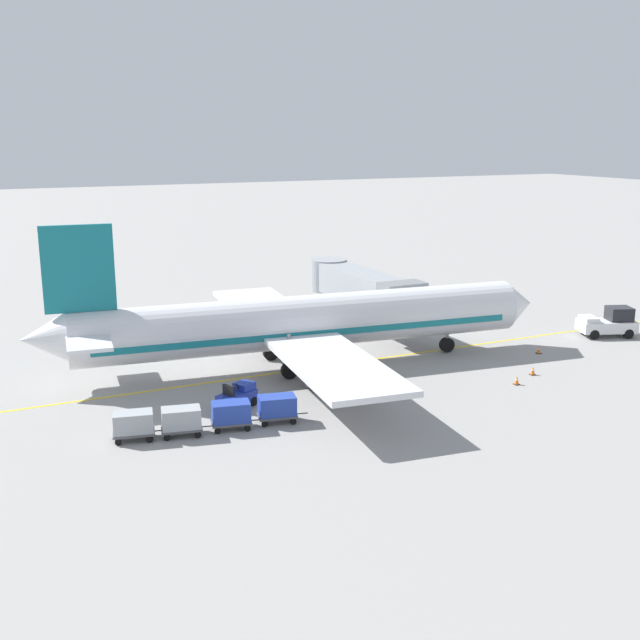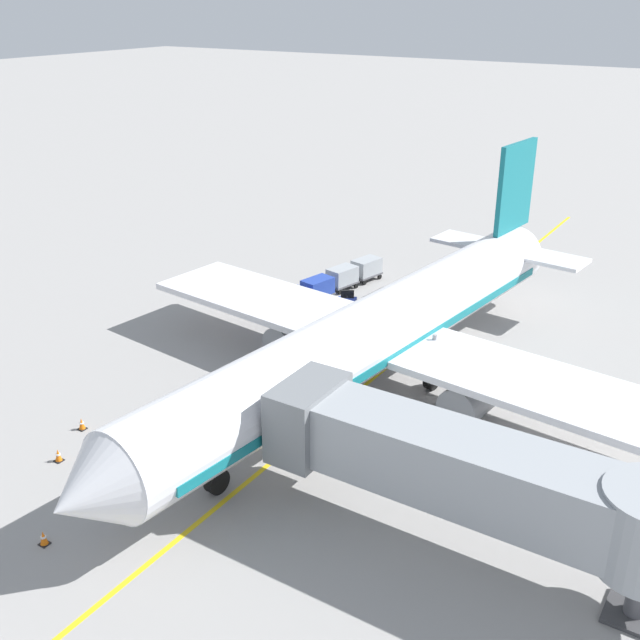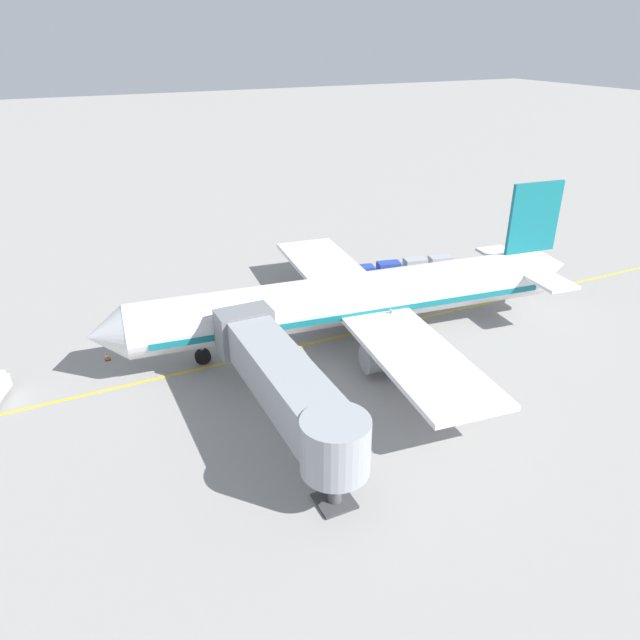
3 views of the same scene
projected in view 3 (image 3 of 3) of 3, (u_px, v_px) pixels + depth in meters
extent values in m
plane|color=gray|center=(331.00, 339.00, 44.16)|extent=(400.00, 400.00, 0.00)
cube|color=gold|center=(331.00, 339.00, 44.16)|extent=(0.24, 80.00, 0.01)
cylinder|color=silver|center=(353.00, 299.00, 42.79)|extent=(7.17, 32.21, 3.70)
cube|color=#14707A|center=(353.00, 304.00, 42.99)|extent=(6.93, 29.67, 0.44)
cone|color=silver|center=(106.00, 335.00, 37.67)|extent=(3.87, 2.78, 3.63)
cone|color=silver|center=(550.00, 266.00, 47.84)|extent=(3.43, 3.13, 3.14)
cube|color=black|center=(133.00, 322.00, 37.92)|extent=(2.88, 1.40, 0.60)
cube|color=silver|center=(365.00, 305.00, 43.37)|extent=(30.39, 8.44, 0.36)
cylinder|color=gray|center=(386.00, 356.00, 39.04)|extent=(2.34, 3.40, 2.00)
cylinder|color=gray|center=(329.00, 293.00, 48.34)|extent=(2.34, 3.40, 2.00)
cube|color=#14707A|center=(534.00, 218.00, 45.21)|extent=(0.80, 4.41, 5.50)
cube|color=silver|center=(524.00, 267.00, 46.95)|extent=(10.22, 3.68, 0.24)
cylinder|color=black|center=(203.00, 356.00, 40.67)|extent=(0.57, 1.14, 1.10)
cylinder|color=gray|center=(201.00, 337.00, 39.98)|extent=(0.24, 0.24, 2.00)
cylinder|color=black|center=(389.00, 341.00, 42.66)|extent=(0.57, 1.14, 1.10)
cylinder|color=gray|center=(391.00, 322.00, 41.97)|extent=(0.24, 0.24, 2.00)
cylinder|color=black|center=(364.00, 315.00, 46.54)|extent=(0.57, 1.14, 1.10)
cylinder|color=gray|center=(365.00, 297.00, 45.85)|extent=(0.24, 0.24, 2.00)
cube|color=#93999E|center=(280.00, 376.00, 32.83)|extent=(13.66, 2.80, 2.60)
cube|color=slate|center=(245.00, 331.00, 37.70)|extent=(2.00, 3.50, 2.99)
cylinder|color=#93999E|center=(335.00, 446.00, 27.32)|extent=(3.36, 3.36, 2.86)
cylinder|color=#4C4C51|center=(335.00, 485.00, 28.38)|extent=(0.70, 0.70, 2.19)
cube|color=#38383A|center=(334.00, 501.00, 28.83)|extent=(1.80, 1.80, 0.16)
cube|color=#1E339E|center=(393.00, 286.00, 51.62)|extent=(2.23, 2.77, 0.70)
cube|color=#1E339E|center=(390.00, 283.00, 50.87)|extent=(1.39, 1.41, 0.44)
cube|color=black|center=(397.00, 277.00, 51.82)|extent=(0.82, 0.53, 0.64)
cylinder|color=black|center=(393.00, 280.00, 51.24)|extent=(0.19, 0.27, 0.54)
cylinder|color=black|center=(393.00, 295.00, 50.86)|extent=(0.44, 0.59, 0.56)
cylinder|color=black|center=(383.00, 292.00, 51.43)|extent=(0.44, 0.59, 0.56)
cylinder|color=black|center=(403.00, 288.00, 52.12)|extent=(0.44, 0.59, 0.56)
cylinder|color=black|center=(393.00, 285.00, 52.69)|extent=(0.44, 0.59, 0.56)
cube|color=#4C4C51|center=(362.00, 278.00, 53.85)|extent=(1.73, 2.42, 0.12)
cube|color=#233D9E|center=(362.00, 272.00, 53.58)|extent=(1.64, 2.30, 1.10)
cylinder|color=#4C4C51|center=(347.00, 280.00, 53.55)|extent=(0.21, 0.70, 0.07)
cylinder|color=black|center=(355.00, 284.00, 53.30)|extent=(0.19, 0.38, 0.36)
cylinder|color=black|center=(352.00, 279.00, 54.26)|extent=(0.19, 0.38, 0.36)
cylinder|color=black|center=(373.00, 282.00, 53.65)|extent=(0.19, 0.38, 0.36)
cylinder|color=black|center=(369.00, 278.00, 54.61)|extent=(0.19, 0.38, 0.36)
cube|color=#4C4C51|center=(388.00, 274.00, 54.77)|extent=(1.73, 2.42, 0.12)
cube|color=#233D9E|center=(389.00, 268.00, 54.50)|extent=(1.64, 2.30, 1.10)
cylinder|color=#4C4C51|center=(374.00, 275.00, 54.47)|extent=(0.21, 0.70, 0.07)
cylinder|color=black|center=(382.00, 279.00, 54.22)|extent=(0.19, 0.38, 0.36)
cylinder|color=black|center=(378.00, 275.00, 55.19)|extent=(0.19, 0.38, 0.36)
cylinder|color=black|center=(399.00, 278.00, 54.57)|extent=(0.19, 0.38, 0.36)
cylinder|color=black|center=(394.00, 273.00, 55.54)|extent=(0.19, 0.38, 0.36)
cube|color=#4C4C51|center=(415.00, 270.00, 55.64)|extent=(1.73, 2.42, 0.12)
cube|color=#999EA3|center=(415.00, 264.00, 55.37)|extent=(1.64, 2.30, 1.10)
cylinder|color=#4C4C51|center=(400.00, 272.00, 55.34)|extent=(0.21, 0.70, 0.07)
cylinder|color=black|center=(408.00, 275.00, 55.09)|extent=(0.19, 0.38, 0.36)
cylinder|color=black|center=(404.00, 271.00, 56.06)|extent=(0.19, 0.38, 0.36)
cylinder|color=black|center=(425.00, 274.00, 55.44)|extent=(0.19, 0.38, 0.36)
cylinder|color=black|center=(420.00, 270.00, 56.41)|extent=(0.19, 0.38, 0.36)
cube|color=#4C4C51|center=(439.00, 268.00, 56.19)|extent=(1.73, 2.42, 0.12)
cube|color=#999EA3|center=(440.00, 262.00, 55.92)|extent=(1.64, 2.30, 1.10)
cylinder|color=#4C4C51|center=(425.00, 269.00, 55.89)|extent=(0.21, 0.70, 0.07)
cylinder|color=black|center=(434.00, 273.00, 55.64)|extent=(0.19, 0.38, 0.36)
cylinder|color=black|center=(429.00, 269.00, 56.61)|extent=(0.19, 0.38, 0.36)
cylinder|color=black|center=(450.00, 271.00, 55.99)|extent=(0.19, 0.38, 0.36)
cylinder|color=black|center=(445.00, 267.00, 56.96)|extent=(0.19, 0.38, 0.36)
cylinder|color=#232328|center=(340.00, 312.00, 47.41)|extent=(0.15, 0.15, 0.85)
cylinder|color=#232328|center=(340.00, 311.00, 47.59)|extent=(0.15, 0.15, 0.85)
cube|color=orange|center=(340.00, 303.00, 47.18)|extent=(0.45, 0.41, 0.60)
cylinder|color=orange|center=(339.00, 305.00, 46.98)|extent=(0.23, 0.20, 0.57)
cylinder|color=orange|center=(340.00, 302.00, 47.42)|extent=(0.23, 0.20, 0.57)
sphere|color=beige|center=(340.00, 298.00, 46.99)|extent=(0.22, 0.22, 0.22)
cube|color=red|center=(340.00, 298.00, 46.98)|extent=(0.26, 0.22, 0.10)
cube|color=black|center=(153.00, 326.00, 46.04)|extent=(0.36, 0.36, 0.04)
cone|color=orange|center=(153.00, 322.00, 45.91)|extent=(0.30, 0.30, 0.55)
cylinder|color=white|center=(153.00, 322.00, 45.90)|extent=(0.21, 0.21, 0.06)
cube|color=black|center=(179.00, 314.00, 47.92)|extent=(0.36, 0.36, 0.04)
cone|color=orange|center=(179.00, 311.00, 47.79)|extent=(0.30, 0.30, 0.55)
cylinder|color=white|center=(179.00, 311.00, 47.78)|extent=(0.21, 0.21, 0.06)
cube|color=black|center=(108.00, 360.00, 41.32)|extent=(0.36, 0.36, 0.04)
cone|color=orange|center=(107.00, 356.00, 41.19)|extent=(0.30, 0.30, 0.55)
cylinder|color=white|center=(107.00, 356.00, 41.18)|extent=(0.21, 0.21, 0.06)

